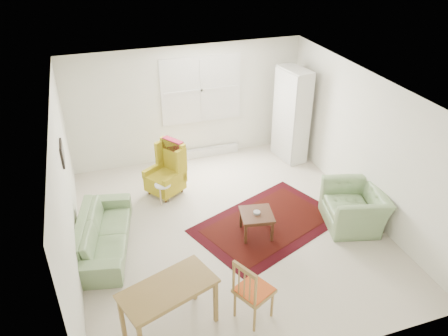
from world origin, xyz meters
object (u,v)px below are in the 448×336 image
object	(u,v)px
armchair	(355,204)
wingback_chair	(164,170)
coffee_table	(256,224)
cabinet	(292,115)
desk_chair	(254,289)
desk	(170,309)
stool	(163,193)
sofa	(102,228)

from	to	relation	value
armchair	wingback_chair	xyz separation A→B (m)	(-2.92, 1.99, 0.11)
wingback_chair	coffee_table	xyz separation A→B (m)	(1.20, -1.73, -0.31)
wingback_chair	cabinet	bearing A→B (deg)	68.00
desk_chair	wingback_chair	bearing A→B (deg)	-17.83
desk	desk_chair	size ratio (longest dim) A/B	1.20
stool	cabinet	xyz separation A→B (m)	(3.02, 0.88, 0.81)
sofa	desk_chair	bearing A→B (deg)	-127.65
stool	armchair	bearing A→B (deg)	-29.22
armchair	wingback_chair	size ratio (longest dim) A/B	1.01
desk	desk_chair	bearing A→B (deg)	-6.98
coffee_table	cabinet	xyz separation A→B (m)	(1.72, 2.31, 0.80)
sofa	desk	xyz separation A→B (m)	(0.68, -1.96, -0.01)
coffee_table	wingback_chair	bearing A→B (deg)	124.69
wingback_chair	cabinet	xyz separation A→B (m)	(2.92, 0.58, 0.48)
armchair	desk	distance (m)	3.73
coffee_table	desk	bearing A→B (deg)	-140.41
armchair	desk	xyz separation A→B (m)	(-3.52, -1.24, -0.04)
wingback_chair	desk	world-z (taller)	wingback_chair
stool	desk	world-z (taller)	desk
stool	desk_chair	xyz separation A→B (m)	(0.60, -3.06, 0.29)
desk	stool	bearing A→B (deg)	80.28
armchair	stool	size ratio (longest dim) A/B	2.64
sofa	cabinet	size ratio (longest dim) A/B	0.96
cabinet	desk_chair	bearing A→B (deg)	-130.50
sofa	wingback_chair	distance (m)	1.80
wingback_chair	cabinet	world-z (taller)	cabinet
wingback_chair	desk_chair	bearing A→B (deg)	-24.68
coffee_table	desk_chair	bearing A→B (deg)	-113.22
armchair	desk	world-z (taller)	armchair
sofa	wingback_chair	world-z (taller)	wingback_chair
armchair	cabinet	world-z (taller)	cabinet
cabinet	desk	xyz separation A→B (m)	(-3.52, -3.80, -0.64)
cabinet	desk	bearing A→B (deg)	-141.74
coffee_table	desk	distance (m)	2.34
coffee_table	cabinet	bearing A→B (deg)	53.37
sofa	desk_chair	distance (m)	2.75
wingback_chair	coffee_table	size ratio (longest dim) A/B	2.01
wingback_chair	coffee_table	bearing A→B (deg)	1.46
sofa	desk	distance (m)	2.07
desk	armchair	bearing A→B (deg)	19.34
coffee_table	stool	world-z (taller)	coffee_table
armchair	cabinet	size ratio (longest dim) A/B	0.53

